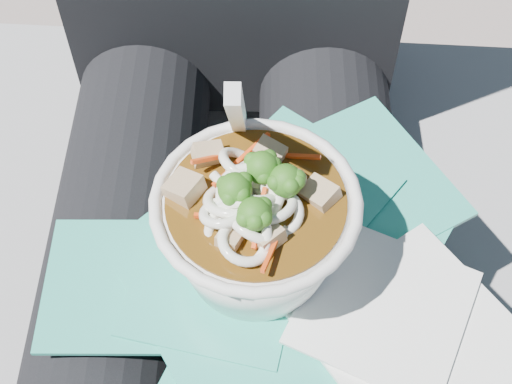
{
  "coord_description": "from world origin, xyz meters",
  "views": [
    {
      "loc": [
        0.03,
        -0.31,
        1.13
      ],
      "look_at": [
        0.03,
        -0.03,
        0.73
      ],
      "focal_mm": 50.0,
      "sensor_mm": 36.0,
      "label": 1
    }
  ],
  "objects_px": {
    "lap": "(227,278)",
    "person_body": "(230,183)",
    "plastic_bag": "(278,272)",
    "stone_ledge": "(238,287)",
    "udon_bowl": "(255,223)"
  },
  "relations": [
    {
      "from": "stone_ledge",
      "to": "udon_bowl",
      "type": "relative_size",
      "value": 5.08
    },
    {
      "from": "person_body",
      "to": "udon_bowl",
      "type": "height_order",
      "value": "person_body"
    },
    {
      "from": "stone_ledge",
      "to": "plastic_bag",
      "type": "height_order",
      "value": "plastic_bag"
    },
    {
      "from": "stone_ledge",
      "to": "lap",
      "type": "xyz_separation_m",
      "value": [
        0.0,
        -0.15,
        0.31
      ]
    },
    {
      "from": "lap",
      "to": "udon_bowl",
      "type": "height_order",
      "value": "udon_bowl"
    },
    {
      "from": "stone_ledge",
      "to": "person_body",
      "type": "xyz_separation_m",
      "value": [
        -0.0,
        -0.06,
        0.33
      ]
    },
    {
      "from": "stone_ledge",
      "to": "udon_bowl",
      "type": "xyz_separation_m",
      "value": [
        0.03,
        -0.18,
        0.45
      ]
    },
    {
      "from": "lap",
      "to": "person_body",
      "type": "distance_m",
      "value": 0.09
    },
    {
      "from": "lap",
      "to": "person_body",
      "type": "height_order",
      "value": "person_body"
    },
    {
      "from": "person_body",
      "to": "udon_bowl",
      "type": "xyz_separation_m",
      "value": [
        0.03,
        -0.12,
        0.12
      ]
    },
    {
      "from": "plastic_bag",
      "to": "lap",
      "type": "bearing_deg",
      "value": 141.59
    },
    {
      "from": "udon_bowl",
      "to": "person_body",
      "type": "bearing_deg",
      "value": 102.7
    },
    {
      "from": "plastic_bag",
      "to": "udon_bowl",
      "type": "bearing_deg",
      "value": 158.9
    },
    {
      "from": "plastic_bag",
      "to": "stone_ledge",
      "type": "bearing_deg",
      "value": 103.69
    },
    {
      "from": "person_body",
      "to": "udon_bowl",
      "type": "relative_size",
      "value": 5.16
    }
  ]
}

